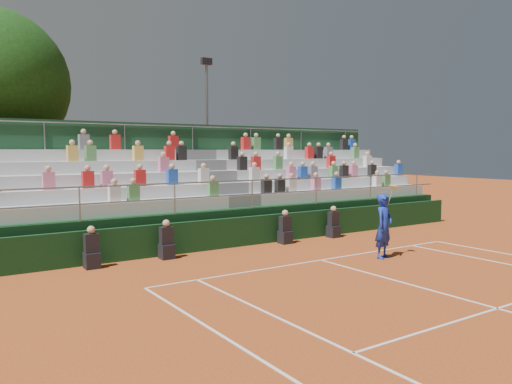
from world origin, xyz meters
TOP-DOWN VIEW (x-y plane):
  - ground at (0.00, 0.00)m, footprint 90.00×90.00m
  - courtside_wall at (0.00, 3.20)m, footprint 20.00×0.15m
  - line_officials at (-1.50, 2.75)m, footprint 9.36×0.40m
  - grandstand at (0.01, 6.44)m, footprint 20.00×5.20m
  - tennis_player at (1.78, -0.81)m, footprint 0.94×0.65m
  - floodlight_mast at (3.29, 13.29)m, footprint 0.60×0.25m

SIDE VIEW (x-z plane):
  - ground at x=0.00m, z-range 0.00..0.00m
  - line_officials at x=-1.50m, z-range -0.12..1.07m
  - courtside_wall at x=0.00m, z-range 0.00..1.00m
  - tennis_player at x=1.78m, z-range -0.13..2.09m
  - grandstand at x=0.01m, z-range -1.13..3.27m
  - floodlight_mast at x=3.29m, z-range 0.68..8.94m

